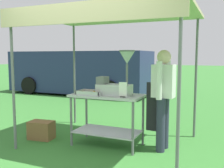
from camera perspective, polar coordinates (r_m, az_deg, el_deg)
ground_plane at (r=8.93m, az=11.16°, el=-3.72°), size 70.00×70.00×0.00m
stall_canopy at (r=4.45m, az=-0.54°, el=14.23°), size 2.81×2.04×2.23m
donut_cart at (r=4.41m, az=-1.05°, el=-5.44°), size 1.20×0.63×0.87m
donut_tray at (r=4.36m, az=-4.68°, el=-2.04°), size 0.42×0.28×0.07m
donut_fryer at (r=4.24m, az=1.06°, el=0.90°), size 0.63×0.28×0.73m
menu_sign at (r=4.06m, az=2.41°, el=-1.51°), size 0.13×0.05×0.24m
vendor at (r=4.23m, az=11.05°, el=-2.28°), size 0.46×0.54×1.61m
supply_crate at (r=5.01m, az=-15.18°, el=-9.70°), size 0.47×0.33×0.33m
van_navy at (r=10.60m, az=-7.16°, el=2.68°), size 5.65×2.12×1.69m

